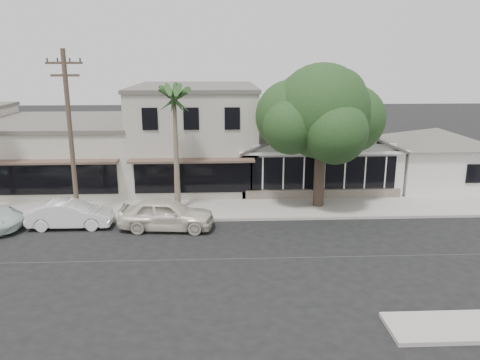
{
  "coord_description": "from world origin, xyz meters",
  "views": [
    {
      "loc": [
        -1.39,
        -18.94,
        8.55
      ],
      "look_at": [
        -0.25,
        6.0,
        2.01
      ],
      "focal_mm": 35.0,
      "sensor_mm": 36.0,
      "label": 1
    }
  ],
  "objects_px": {
    "car_1": "(70,214)",
    "shade_tree": "(320,114)",
    "car_0": "(166,214)",
    "utility_pole": "(70,133)"
  },
  "relations": [
    {
      "from": "car_0",
      "to": "car_1",
      "type": "relative_size",
      "value": 1.13
    },
    {
      "from": "car_1",
      "to": "shade_tree",
      "type": "distance_m",
      "value": 14.56
    },
    {
      "from": "car_0",
      "to": "shade_tree",
      "type": "xyz_separation_m",
      "value": [
        8.44,
        3.4,
        4.66
      ]
    },
    {
      "from": "car_1",
      "to": "shade_tree",
      "type": "xyz_separation_m",
      "value": [
        13.44,
        2.9,
        4.78
      ]
    },
    {
      "from": "car_0",
      "to": "shade_tree",
      "type": "relative_size",
      "value": 0.58
    },
    {
      "from": "utility_pole",
      "to": "car_0",
      "type": "height_order",
      "value": "utility_pole"
    },
    {
      "from": "car_1",
      "to": "shade_tree",
      "type": "relative_size",
      "value": 0.51
    },
    {
      "from": "car_1",
      "to": "utility_pole",
      "type": "bearing_deg",
      "value": -8.71
    },
    {
      "from": "utility_pole",
      "to": "car_0",
      "type": "bearing_deg",
      "value": -15.24
    },
    {
      "from": "car_1",
      "to": "shade_tree",
      "type": "bearing_deg",
      "value": -78.23
    }
  ]
}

